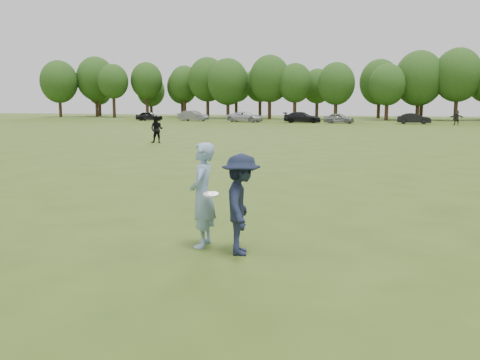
# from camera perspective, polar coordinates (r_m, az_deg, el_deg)

# --- Properties ---
(ground) EXTENTS (200.00, 200.00, 0.00)m
(ground) POSITION_cam_1_polar(r_m,az_deg,el_deg) (8.72, 1.00, -8.42)
(ground) COLOR #324B15
(ground) RESTS_ON ground
(thrower) EXTENTS (0.56, 0.75, 1.87)m
(thrower) POSITION_cam_1_polar(r_m,az_deg,el_deg) (9.05, -4.24, -1.70)
(thrower) COLOR #81A0C8
(thrower) RESTS_ON ground
(defender) EXTENTS (0.94, 1.25, 1.72)m
(defender) POSITION_cam_1_polar(r_m,az_deg,el_deg) (8.58, 0.13, -2.75)
(defender) COLOR #181E34
(defender) RESTS_ON ground
(player_far_a) EXTENTS (0.93, 0.76, 1.78)m
(player_far_a) POSITION_cam_1_polar(r_m,az_deg,el_deg) (33.43, -9.34, 5.64)
(player_far_a) COLOR black
(player_far_a) RESTS_ON ground
(player_far_d) EXTENTS (1.72, 0.92, 1.77)m
(player_far_d) POSITION_cam_1_polar(r_m,az_deg,el_deg) (65.71, 23.14, 6.46)
(player_far_d) COLOR #252525
(player_far_d) RESTS_ON ground
(car_a) EXTENTS (4.05, 1.84, 1.35)m
(car_a) POSITION_cam_1_polar(r_m,az_deg,el_deg) (76.99, -10.15, 7.07)
(car_a) COLOR black
(car_a) RESTS_ON ground
(car_b) EXTENTS (4.76, 2.21, 1.51)m
(car_b) POSITION_cam_1_polar(r_m,az_deg,el_deg) (75.25, -5.29, 7.20)
(car_b) COLOR slate
(car_b) RESTS_ON ground
(car_c) EXTENTS (5.35, 2.96, 1.42)m
(car_c) POSITION_cam_1_polar(r_m,az_deg,el_deg) (70.42, 0.59, 7.10)
(car_c) COLOR #B9BABE
(car_c) RESTS_ON ground
(car_d) EXTENTS (5.07, 2.40, 1.43)m
(car_d) POSITION_cam_1_polar(r_m,az_deg,el_deg) (68.07, 7.00, 6.99)
(car_d) COLOR black
(car_d) RESTS_ON ground
(car_e) EXTENTS (4.05, 2.07, 1.32)m
(car_e) POSITION_cam_1_polar(r_m,az_deg,el_deg) (67.13, 11.06, 6.83)
(car_e) COLOR gray
(car_e) RESTS_ON ground
(car_f) EXTENTS (4.18, 1.74, 1.34)m
(car_f) POSITION_cam_1_polar(r_m,az_deg,el_deg) (67.25, 18.94, 6.54)
(car_f) COLOR black
(car_f) RESTS_ON ground
(disc_in_play) EXTENTS (0.31, 0.31, 0.08)m
(disc_in_play) POSITION_cam_1_polar(r_m,az_deg,el_deg) (8.74, -3.26, -1.61)
(disc_in_play) COLOR white
(disc_in_play) RESTS_ON ground
(treeline) EXTENTS (130.35, 18.39, 11.74)m
(treeline) POSITION_cam_1_polar(r_m,az_deg,el_deg) (84.91, 19.43, 10.63)
(treeline) COLOR #332114
(treeline) RESTS_ON ground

